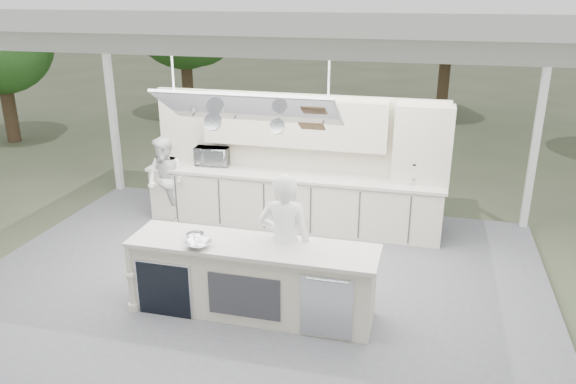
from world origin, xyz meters
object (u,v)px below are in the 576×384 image
(head_chef, at_px, (285,243))
(back_counter, at_px, (292,200))
(sous_chef, at_px, (166,181))
(demo_island, at_px, (251,279))

(head_chef, bearing_deg, back_counter, -79.77)
(sous_chef, bearing_deg, demo_island, -26.28)
(demo_island, bearing_deg, back_counter, 93.63)
(demo_island, xyz_separation_m, back_counter, (-0.18, 2.81, 0.00))
(demo_island, xyz_separation_m, sous_chef, (-2.34, 2.46, 0.28))
(demo_island, xyz_separation_m, head_chef, (0.38, 0.21, 0.44))
(back_counter, height_order, head_chef, head_chef)
(back_counter, bearing_deg, demo_island, -86.37)
(demo_island, distance_m, sous_chef, 3.41)
(head_chef, relative_size, sous_chef, 1.20)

